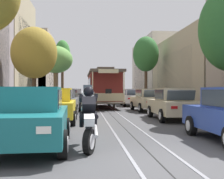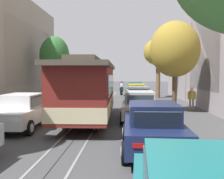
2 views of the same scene
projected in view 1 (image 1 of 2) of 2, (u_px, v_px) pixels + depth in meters
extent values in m
plane|color=#424244|center=(102.00, 106.00, 26.52)|extent=(160.00, 160.00, 0.00)
cube|color=gray|center=(95.00, 104.00, 29.62)|extent=(0.08, 59.57, 0.01)
cube|color=gray|center=(106.00, 104.00, 29.71)|extent=(0.08, 59.57, 0.01)
cube|color=black|center=(101.00, 104.00, 29.66)|extent=(0.03, 59.57, 0.01)
cube|color=#2D3842|center=(27.00, 56.00, 29.00)|extent=(0.04, 7.22, 6.55)
cube|color=gray|center=(21.00, 73.00, 39.02)|extent=(5.74, 10.01, 7.56)
cube|color=#2D3842|center=(42.00, 76.00, 39.28)|extent=(0.04, 7.22, 4.54)
cube|color=gray|center=(35.00, 66.00, 49.31)|extent=(5.39, 10.01, 10.99)
cube|color=#2D3842|center=(51.00, 70.00, 49.55)|extent=(0.04, 7.22, 6.59)
cube|color=tan|center=(191.00, 70.00, 30.52)|extent=(4.32, 16.89, 7.11)
cube|color=#2D3842|center=(171.00, 73.00, 30.33)|extent=(0.04, 12.03, 4.27)
cube|color=beige|center=(158.00, 70.00, 47.70)|extent=(5.71, 16.89, 9.42)
cube|color=#2D3842|center=(141.00, 73.00, 47.45)|extent=(0.04, 12.03, 5.65)
cube|color=#196B70|center=(30.00, 123.00, 7.55)|extent=(1.97, 4.37, 0.66)
cube|color=#196B70|center=(31.00, 98.00, 7.70)|extent=(1.56, 2.12, 0.60)
cube|color=#2D3842|center=(26.00, 100.00, 6.87)|extent=(1.34, 0.27, 0.47)
cube|color=#2D3842|center=(37.00, 98.00, 8.87)|extent=(1.30, 0.25, 0.45)
cube|color=#2D3842|center=(60.00, 98.00, 7.79)|extent=(0.10, 1.81, 0.47)
cube|color=#2D3842|center=(2.00, 98.00, 7.60)|extent=(0.10, 1.81, 0.47)
cube|color=white|center=(44.00, 130.00, 5.48)|extent=(0.28, 0.05, 0.14)
cube|color=#B21414|center=(57.00, 112.00, 9.76)|extent=(0.28, 0.05, 0.12)
cube|color=#B21414|center=(23.00, 113.00, 9.62)|extent=(0.28, 0.05, 0.12)
cylinder|color=black|center=(63.00, 144.00, 6.34)|extent=(0.22, 0.65, 0.64)
cylinder|color=silver|center=(68.00, 144.00, 6.35)|extent=(0.03, 0.35, 0.35)
cylinder|color=black|center=(66.00, 128.00, 8.98)|extent=(0.22, 0.65, 0.64)
cylinder|color=silver|center=(70.00, 128.00, 9.00)|extent=(0.03, 0.35, 0.35)
cylinder|color=black|center=(7.00, 129.00, 8.76)|extent=(0.22, 0.65, 0.64)
cylinder|color=silver|center=(3.00, 129.00, 8.74)|extent=(0.03, 0.35, 0.35)
cube|color=gold|center=(55.00, 108.00, 13.32)|extent=(1.83, 4.31, 0.66)
cube|color=gold|center=(55.00, 95.00, 13.47)|extent=(1.49, 2.07, 0.60)
cube|color=#2D3842|center=(53.00, 95.00, 12.64)|extent=(1.33, 0.23, 0.47)
cube|color=#2D3842|center=(57.00, 95.00, 14.65)|extent=(1.30, 0.21, 0.45)
cube|color=#2D3842|center=(71.00, 95.00, 13.55)|extent=(0.04, 1.81, 0.47)
cube|color=#2D3842|center=(39.00, 95.00, 13.40)|extent=(0.04, 1.81, 0.47)
cube|color=white|center=(64.00, 109.00, 11.23)|extent=(0.28, 0.04, 0.14)
cube|color=#B21414|center=(69.00, 104.00, 15.53)|extent=(0.28, 0.04, 0.12)
cube|color=white|center=(34.00, 110.00, 11.12)|extent=(0.28, 0.04, 0.14)
cube|color=#B21414|center=(48.00, 104.00, 15.42)|extent=(0.28, 0.04, 0.12)
cylinder|color=black|center=(73.00, 118.00, 12.08)|extent=(0.20, 0.64, 0.64)
cylinder|color=silver|center=(76.00, 118.00, 12.09)|extent=(0.02, 0.35, 0.35)
cylinder|color=black|center=(30.00, 119.00, 11.91)|extent=(0.20, 0.64, 0.64)
cylinder|color=silver|center=(27.00, 119.00, 11.90)|extent=(0.02, 0.35, 0.35)
cylinder|color=black|center=(75.00, 113.00, 14.74)|extent=(0.20, 0.64, 0.64)
cylinder|color=silver|center=(77.00, 113.00, 14.75)|extent=(0.02, 0.35, 0.35)
cylinder|color=black|center=(40.00, 113.00, 14.57)|extent=(0.20, 0.64, 0.64)
cylinder|color=silver|center=(37.00, 113.00, 14.56)|extent=(0.02, 0.35, 0.35)
cube|color=slate|center=(64.00, 103.00, 18.74)|extent=(2.01, 4.38, 0.66)
cube|color=slate|center=(64.00, 93.00, 18.89)|extent=(1.57, 2.13, 0.60)
cube|color=#2D3842|center=(63.00, 94.00, 18.05)|extent=(1.34, 0.29, 0.47)
cube|color=#2D3842|center=(67.00, 93.00, 20.07)|extent=(1.30, 0.26, 0.45)
cube|color=#2D3842|center=(76.00, 93.00, 18.92)|extent=(0.12, 1.81, 0.47)
cube|color=#2D3842|center=(53.00, 93.00, 18.86)|extent=(0.12, 1.81, 0.47)
cube|color=white|center=(69.00, 103.00, 16.61)|extent=(0.28, 0.05, 0.14)
cube|color=#B21414|center=(76.00, 100.00, 20.92)|extent=(0.28, 0.05, 0.12)
cube|color=white|center=(50.00, 103.00, 16.56)|extent=(0.28, 0.05, 0.14)
cube|color=#B21414|center=(60.00, 100.00, 20.88)|extent=(0.28, 0.05, 0.12)
cylinder|color=black|center=(76.00, 110.00, 17.44)|extent=(0.23, 0.65, 0.64)
cylinder|color=silver|center=(78.00, 109.00, 17.45)|extent=(0.04, 0.35, 0.35)
cylinder|color=black|center=(47.00, 110.00, 17.37)|extent=(0.23, 0.65, 0.64)
cylinder|color=silver|center=(45.00, 110.00, 17.37)|extent=(0.04, 0.35, 0.35)
cylinder|color=black|center=(79.00, 107.00, 20.11)|extent=(0.23, 0.65, 0.64)
cylinder|color=silver|center=(81.00, 107.00, 20.11)|extent=(0.04, 0.35, 0.35)
cylinder|color=black|center=(54.00, 107.00, 20.04)|extent=(0.23, 0.65, 0.64)
cylinder|color=silver|center=(52.00, 107.00, 20.03)|extent=(0.04, 0.35, 0.35)
cube|color=#B7B7BC|center=(72.00, 100.00, 24.17)|extent=(1.87, 4.33, 0.66)
cube|color=#B7B7BC|center=(72.00, 92.00, 24.32)|extent=(1.51, 2.09, 0.60)
cube|color=#2D3842|center=(71.00, 93.00, 23.48)|extent=(1.34, 0.24, 0.47)
cube|color=#2D3842|center=(73.00, 93.00, 25.50)|extent=(1.30, 0.22, 0.45)
cube|color=#2D3842|center=(81.00, 92.00, 24.37)|extent=(0.06, 1.81, 0.47)
cube|color=#2D3842|center=(63.00, 92.00, 24.26)|extent=(0.06, 1.81, 0.47)
cube|color=white|center=(77.00, 100.00, 22.06)|extent=(0.28, 0.04, 0.14)
cube|color=#B21414|center=(79.00, 98.00, 26.36)|extent=(0.28, 0.04, 0.12)
cube|color=white|center=(62.00, 100.00, 21.97)|extent=(0.28, 0.04, 0.14)
cube|color=#B21414|center=(67.00, 98.00, 26.28)|extent=(0.28, 0.04, 0.12)
cylinder|color=black|center=(82.00, 105.00, 22.90)|extent=(0.21, 0.64, 0.64)
cylinder|color=silver|center=(83.00, 105.00, 22.91)|extent=(0.03, 0.35, 0.35)
cylinder|color=black|center=(59.00, 105.00, 22.77)|extent=(0.21, 0.64, 0.64)
cylinder|color=silver|center=(58.00, 105.00, 22.77)|extent=(0.03, 0.35, 0.35)
cylinder|color=black|center=(83.00, 103.00, 25.56)|extent=(0.21, 0.64, 0.64)
cylinder|color=silver|center=(84.00, 103.00, 25.57)|extent=(0.03, 0.35, 0.35)
cylinder|color=black|center=(62.00, 103.00, 25.43)|extent=(0.21, 0.64, 0.64)
cylinder|color=silver|center=(61.00, 103.00, 25.43)|extent=(0.03, 0.35, 0.35)
cube|color=#19234C|center=(73.00, 98.00, 29.92)|extent=(1.82, 4.31, 0.66)
cube|color=#19234C|center=(73.00, 92.00, 30.07)|extent=(1.48, 2.07, 0.60)
cube|color=#2D3842|center=(73.00, 92.00, 29.24)|extent=(1.33, 0.23, 0.47)
cube|color=#2D3842|center=(73.00, 92.00, 31.25)|extent=(1.30, 0.20, 0.45)
cube|color=#2D3842|center=(80.00, 92.00, 30.14)|extent=(0.04, 1.81, 0.47)
cube|color=#2D3842|center=(66.00, 92.00, 30.01)|extent=(0.04, 1.81, 0.47)
cube|color=white|center=(78.00, 98.00, 27.82)|extent=(0.28, 0.04, 0.14)
cube|color=#B21414|center=(79.00, 97.00, 32.12)|extent=(0.28, 0.04, 0.12)
cube|color=white|center=(66.00, 98.00, 27.72)|extent=(0.28, 0.04, 0.14)
cube|color=#B21414|center=(69.00, 97.00, 32.03)|extent=(0.28, 0.04, 0.12)
cylinder|color=black|center=(81.00, 102.00, 28.67)|extent=(0.20, 0.64, 0.64)
cylinder|color=silver|center=(82.00, 102.00, 28.68)|extent=(0.02, 0.35, 0.35)
cylinder|color=black|center=(63.00, 102.00, 28.52)|extent=(0.20, 0.64, 0.64)
cylinder|color=silver|center=(62.00, 102.00, 28.51)|extent=(0.02, 0.35, 0.35)
cylinder|color=black|center=(82.00, 101.00, 31.33)|extent=(0.20, 0.64, 0.64)
cylinder|color=silver|center=(83.00, 101.00, 31.33)|extent=(0.02, 0.35, 0.35)
cylinder|color=black|center=(65.00, 101.00, 31.17)|extent=(0.20, 0.64, 0.64)
cylinder|color=silver|center=(64.00, 101.00, 31.17)|extent=(0.02, 0.35, 0.35)
cube|color=#196B70|center=(74.00, 97.00, 35.65)|extent=(1.99, 4.38, 0.66)
cube|color=#196B70|center=(74.00, 92.00, 35.80)|extent=(1.57, 2.13, 0.60)
cube|color=#2D3842|center=(74.00, 92.00, 34.96)|extent=(1.34, 0.28, 0.47)
cube|color=#2D3842|center=(75.00, 92.00, 36.98)|extent=(1.30, 0.25, 0.45)
cube|color=#2D3842|center=(80.00, 92.00, 35.83)|extent=(0.11, 1.81, 0.47)
cube|color=#2D3842|center=(68.00, 92.00, 35.77)|extent=(0.11, 1.81, 0.47)
cube|color=white|center=(77.00, 96.00, 33.52)|extent=(0.28, 0.05, 0.14)
cube|color=#B21414|center=(80.00, 96.00, 37.83)|extent=(0.28, 0.05, 0.12)
cube|color=white|center=(68.00, 96.00, 33.47)|extent=(0.28, 0.05, 0.14)
cube|color=#B21414|center=(71.00, 96.00, 37.78)|extent=(0.28, 0.05, 0.12)
cylinder|color=black|center=(81.00, 100.00, 34.36)|extent=(0.23, 0.65, 0.64)
cylinder|color=silver|center=(82.00, 100.00, 34.36)|extent=(0.04, 0.35, 0.35)
cylinder|color=black|center=(66.00, 100.00, 34.28)|extent=(0.23, 0.65, 0.64)
cylinder|color=silver|center=(65.00, 100.00, 34.27)|extent=(0.04, 0.35, 0.35)
cylinder|color=black|center=(82.00, 99.00, 37.02)|extent=(0.23, 0.65, 0.64)
cylinder|color=silver|center=(83.00, 99.00, 37.03)|extent=(0.04, 0.35, 0.35)
cylinder|color=black|center=(68.00, 99.00, 36.94)|extent=(0.23, 0.65, 0.64)
cylinder|color=silver|center=(67.00, 99.00, 36.94)|extent=(0.04, 0.35, 0.35)
cube|color=#2D3842|center=(215.00, 98.00, 8.18)|extent=(0.03, 1.81, 0.47)
cube|color=white|center=(191.00, 111.00, 10.50)|extent=(0.28, 0.04, 0.14)
cube|color=white|center=(221.00, 111.00, 10.60)|extent=(0.28, 0.04, 0.14)
cylinder|color=black|center=(191.00, 126.00, 9.65)|extent=(0.20, 0.64, 0.64)
cylinder|color=silver|center=(188.00, 126.00, 9.64)|extent=(0.02, 0.35, 0.35)
cube|color=#C1B28E|center=(173.00, 107.00, 14.61)|extent=(1.87, 4.33, 0.66)
cube|color=#C1B28E|center=(174.00, 94.00, 14.46)|extent=(1.51, 2.09, 0.60)
cube|color=#2D3842|center=(169.00, 94.00, 15.30)|extent=(1.34, 0.24, 0.47)
cube|color=#2D3842|center=(181.00, 95.00, 13.28)|extent=(1.30, 0.22, 0.45)
cube|color=#2D3842|center=(159.00, 94.00, 14.41)|extent=(0.06, 1.81, 0.47)
cube|color=#2D3842|center=(188.00, 94.00, 14.52)|extent=(0.06, 1.81, 0.47)
cube|color=white|center=(153.00, 103.00, 16.73)|extent=(0.28, 0.04, 0.14)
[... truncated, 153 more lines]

